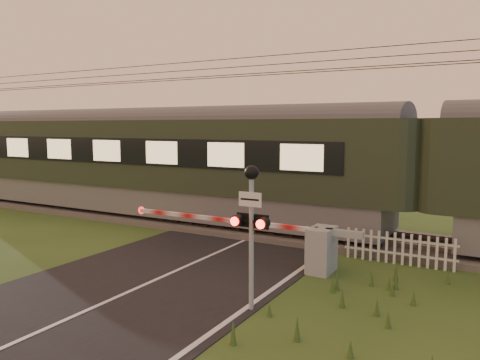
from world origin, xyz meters
The scene contains 8 objects.
ground centered at (0.00, 0.00, 0.00)m, with size 160.00×160.00×0.00m, color #2A471B.
road centered at (0.02, -0.23, 0.01)m, with size 6.00×140.00×0.03m.
track_bed centered at (0.00, 6.50, 0.07)m, with size 140.00×3.40×0.39m.
overhead_wires centered at (0.00, 6.50, 5.72)m, with size 120.00×0.62×0.62m.
train centered at (5.19, 6.50, 2.35)m, with size 44.26×3.05×4.13m.
boom_gate centered at (2.94, 2.95, 0.65)m, with size 7.12×0.89×1.19m.
crossing_signal centered at (2.86, -0.13, 2.04)m, with size 0.75×0.33×2.96m.
picket_fence centered at (4.87, 4.60, 0.44)m, with size 2.97×0.07×0.87m.
Camera 1 is at (7.12, -8.22, 3.73)m, focal length 35.00 mm.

